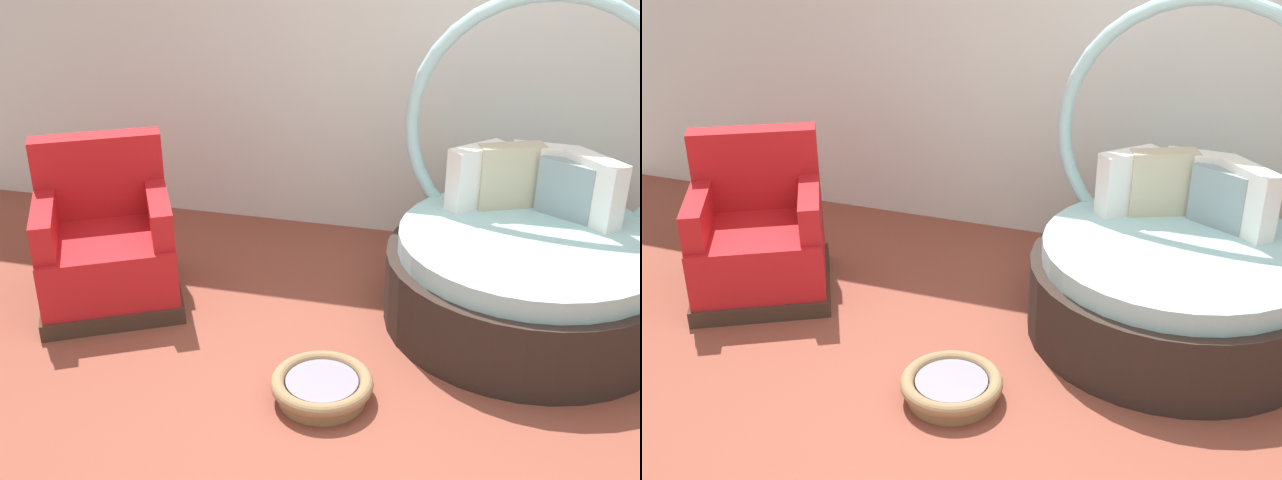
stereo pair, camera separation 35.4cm
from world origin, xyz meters
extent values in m
cube|color=brown|center=(0.00, 0.00, -0.01)|extent=(8.00, 8.00, 0.02)
cube|color=silver|center=(0.00, 2.21, 1.35)|extent=(8.00, 0.12, 2.71)
cylinder|color=#2D231E|center=(0.55, 1.13, 0.21)|extent=(1.60, 1.60, 0.43)
cylinder|color=#9ED1D6|center=(0.55, 1.13, 0.49)|extent=(1.48, 1.48, 0.12)
torus|color=#9ED1D6|center=(0.55, 1.57, 1.00)|extent=(1.60, 0.08, 1.60)
cube|color=white|center=(0.85, 1.41, 0.74)|extent=(0.35, 0.36, 0.38)
cube|color=gray|center=(0.73, 1.46, 0.71)|extent=(0.35, 0.26, 0.33)
cube|color=white|center=(0.58, 1.58, 0.73)|extent=(0.38, 0.14, 0.37)
cube|color=#BCB293|center=(0.39, 1.52, 0.74)|extent=(0.40, 0.26, 0.38)
cube|color=white|center=(0.21, 1.47, 0.73)|extent=(0.35, 0.35, 0.37)
cube|color=#38281E|center=(-1.86, 0.77, 0.05)|extent=(1.08, 1.08, 0.10)
cube|color=red|center=(-1.86, 0.77, 0.27)|extent=(1.03, 1.03, 0.34)
cube|color=red|center=(-2.01, 1.05, 0.69)|extent=(0.74, 0.51, 0.50)
cube|color=red|center=(-2.14, 0.62, 0.55)|extent=(0.44, 0.66, 0.22)
cube|color=red|center=(-1.58, 0.93, 0.55)|extent=(0.44, 0.66, 0.22)
cylinder|color=#8E704C|center=(-0.39, 0.13, 0.03)|extent=(0.44, 0.44, 0.06)
torus|color=#8E704C|center=(-0.39, 0.13, 0.10)|extent=(0.51, 0.51, 0.07)
cylinder|color=gray|center=(-0.39, 0.13, 0.08)|extent=(0.36, 0.36, 0.05)
camera|label=1|loc=(0.39, -2.98, 2.44)|focal=44.80mm
camera|label=2|loc=(0.73, -2.88, 2.44)|focal=44.80mm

